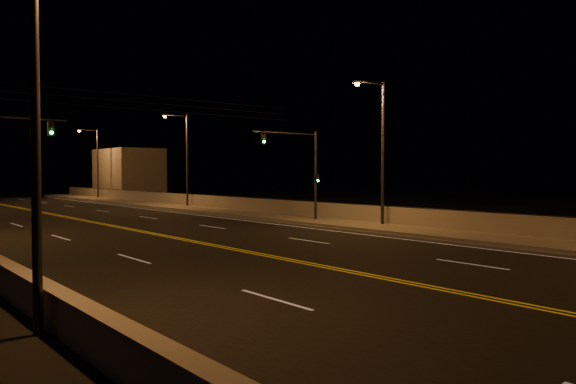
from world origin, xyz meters
TOP-DOWN VIEW (x-y plane):
  - road at (0.00, 20.00)m, footprint 18.00×120.00m
  - sidewalk at (10.80, 20.00)m, footprint 3.60×120.00m
  - curb at (8.93, 20.00)m, footprint 0.14×120.00m
  - parapet_wall at (12.45, 20.00)m, footprint 0.30×120.00m
  - distant_building_right at (16.50, 69.19)m, footprint 6.00×10.00m
  - parapet_rail at (12.45, 20.00)m, footprint 0.06×120.00m
  - lane_markings at (0.00, 19.93)m, footprint 17.32×116.00m
  - streetlight_1 at (11.51, 21.20)m, footprint 2.55×0.28m
  - streetlight_2 at (11.51, 44.89)m, footprint 2.55×0.28m
  - streetlight_3 at (11.51, 67.46)m, footprint 2.55×0.28m
  - streetlight_4 at (-9.91, 11.18)m, footprint 2.55×0.28m
  - traffic_signal_right at (9.99, 26.26)m, footprint 5.11×0.31m
  - overhead_wires at (0.00, 29.50)m, footprint 22.00×0.03m

SIDE VIEW (x-z plane):
  - road at x=0.00m, z-range 0.00..0.02m
  - lane_markings at x=0.00m, z-range 0.02..0.02m
  - curb at x=8.93m, z-range 0.00..0.15m
  - sidewalk at x=10.80m, z-range 0.00..0.30m
  - parapet_wall at x=12.45m, z-range 0.30..1.30m
  - parapet_rail at x=12.45m, z-range 1.30..1.36m
  - distant_building_right at x=16.50m, z-range 0.00..6.41m
  - traffic_signal_right at x=9.99m, z-range 0.80..6.82m
  - streetlight_1 at x=11.51m, z-range 0.70..9.38m
  - streetlight_2 at x=11.51m, z-range 0.70..9.38m
  - streetlight_3 at x=11.51m, z-range 0.70..9.38m
  - streetlight_4 at x=-9.91m, z-range 0.70..9.38m
  - overhead_wires at x=0.00m, z-range 6.98..7.81m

